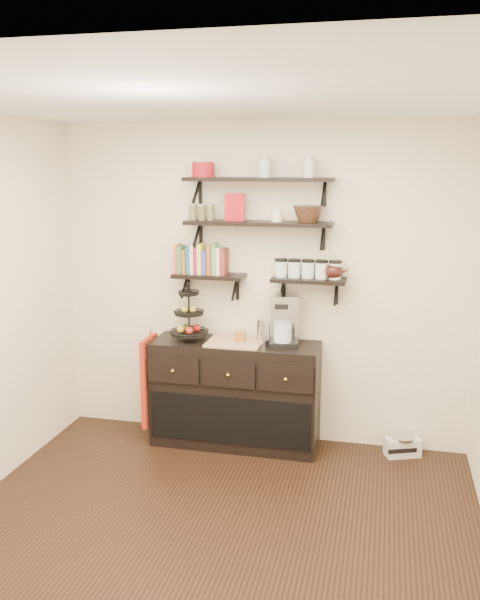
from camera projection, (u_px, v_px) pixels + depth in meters
name	position (u px, v px, depth m)	size (l,w,h in m)	color
floor	(205.00, 547.00, 3.99)	(3.50, 3.50, 0.00)	black
ceiling	(199.00, 99.00, 3.42)	(3.50, 3.50, 0.02)	white
back_wall	(261.00, 285.00, 5.37)	(3.50, 0.02, 2.70)	#F3EBCE
shelf_top	(258.00, 180.00, 5.06)	(1.20, 0.27, 0.23)	black
shelf_mid	(258.00, 224.00, 5.13)	(1.20, 0.27, 0.23)	black
shelf_low_left	(209.00, 277.00, 5.33)	(0.60, 0.25, 0.23)	black
shelf_low_right	(309.00, 281.00, 5.15)	(0.60, 0.25, 0.23)	black
cookbooks	(203.00, 260.00, 5.31)	(0.43, 0.15, 0.26)	#D45328
glass_canisters	(308.00, 270.00, 5.13)	(0.54, 0.10, 0.13)	silver
sideboard	(235.00, 393.00, 5.37)	(1.40, 0.50, 0.92)	black
fruit_stand	(190.00, 321.00, 5.33)	(0.32, 0.32, 0.47)	black
candle	(240.00, 336.00, 5.26)	(0.08, 0.08, 0.08)	#965722
coffee_maker	(284.00, 321.00, 5.17)	(0.27, 0.26, 0.43)	black
thermal_carafe	(264.00, 332.00, 5.18)	(0.11, 0.11, 0.22)	silver
apron	(150.00, 380.00, 5.42)	(0.04, 0.33, 0.76)	#A62B11
radio	(402.00, 446.00, 5.22)	(0.31, 0.25, 0.17)	silver
recipe_box	(235.00, 207.00, 5.14)	(0.16, 0.06, 0.22)	#AE131B
walnut_bowl	(308.00, 214.00, 5.02)	(0.24, 0.24, 0.13)	black
ramekins	(277.00, 216.00, 5.08)	(0.09, 0.09, 0.10)	white
teapot	(334.00, 270.00, 5.08)	(0.20, 0.15, 0.15)	black
red_pot	(203.00, 170.00, 5.14)	(0.18, 0.18, 0.12)	#AE131B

